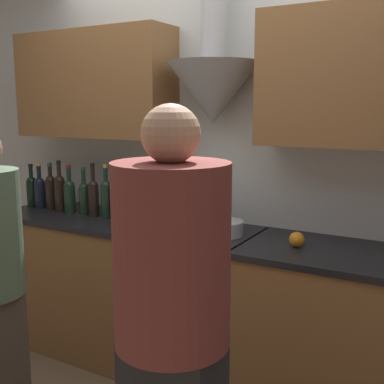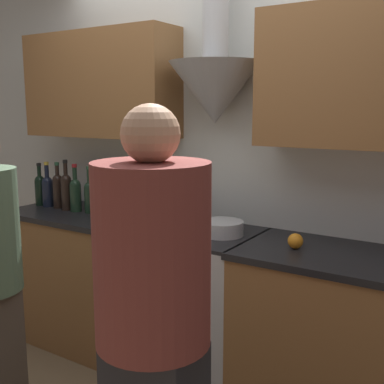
# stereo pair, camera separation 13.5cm
# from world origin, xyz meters

# --- Properties ---
(wall_back) EXTENTS (8.40, 0.54, 2.60)m
(wall_back) POSITION_xyz_m (-0.01, 0.60, 1.46)
(wall_back) COLOR silver
(wall_back) RESTS_ON ground_plane
(counter_left) EXTENTS (1.19, 0.62, 0.93)m
(counter_left) POSITION_xyz_m (-0.90, 0.33, 0.47)
(counter_left) COLOR brown
(counter_left) RESTS_ON ground_plane
(counter_right) EXTENTS (1.16, 0.62, 0.93)m
(counter_right) POSITION_xyz_m (0.89, 0.33, 0.47)
(counter_right) COLOR brown
(counter_right) RESTS_ON ground_plane
(stove_range) EXTENTS (0.64, 0.60, 0.93)m
(stove_range) POSITION_xyz_m (0.00, 0.33, 0.47)
(stove_range) COLOR #B7BABC
(stove_range) RESTS_ON ground_plane
(wine_bottle_0) EXTENTS (0.07, 0.07, 0.31)m
(wine_bottle_0) POSITION_xyz_m (-1.41, 0.34, 1.06)
(wine_bottle_0) COLOR black
(wine_bottle_0) RESTS_ON counter_left
(wine_bottle_1) EXTENTS (0.08, 0.08, 0.33)m
(wine_bottle_1) POSITION_xyz_m (-1.33, 0.34, 1.06)
(wine_bottle_1) COLOR black
(wine_bottle_1) RESTS_ON counter_left
(wine_bottle_2) EXTENTS (0.07, 0.07, 0.33)m
(wine_bottle_2) POSITION_xyz_m (-1.22, 0.35, 1.07)
(wine_bottle_2) COLOR black
(wine_bottle_2) RESTS_ON counter_left
(wine_bottle_3) EXTENTS (0.07, 0.07, 0.36)m
(wine_bottle_3) POSITION_xyz_m (-1.11, 0.33, 1.08)
(wine_bottle_3) COLOR black
(wine_bottle_3) RESTS_ON counter_left
(wine_bottle_4) EXTENTS (0.08, 0.08, 0.33)m
(wine_bottle_4) POSITION_xyz_m (-1.03, 0.33, 1.06)
(wine_bottle_4) COLOR black
(wine_bottle_4) RESTS_ON counter_left
(wine_bottle_5) EXTENTS (0.07, 0.07, 0.32)m
(wine_bottle_5) POSITION_xyz_m (-0.92, 0.35, 1.06)
(wine_bottle_5) COLOR black
(wine_bottle_5) RESTS_ON counter_left
(wine_bottle_6) EXTENTS (0.07, 0.07, 0.36)m
(wine_bottle_6) POSITION_xyz_m (-0.81, 0.33, 1.07)
(wine_bottle_6) COLOR black
(wine_bottle_6) RESTS_ON counter_left
(wine_bottle_7) EXTENTS (0.07, 0.07, 0.35)m
(wine_bottle_7) POSITION_xyz_m (-0.71, 0.34, 1.07)
(wine_bottle_7) COLOR black
(wine_bottle_7) RESTS_ON counter_left
(wine_bottle_8) EXTENTS (0.07, 0.07, 0.34)m
(wine_bottle_8) POSITION_xyz_m (-0.62, 0.33, 1.07)
(wine_bottle_8) COLOR black
(wine_bottle_8) RESTS_ON counter_left
(stock_pot) EXTENTS (0.22, 0.22, 0.12)m
(stock_pot) POSITION_xyz_m (-0.14, 0.34, 0.99)
(stock_pot) COLOR #B7BABC
(stock_pot) RESTS_ON stove_range
(mixing_bowl) EXTENTS (0.24, 0.24, 0.08)m
(mixing_bowl) POSITION_xyz_m (0.14, 0.33, 0.97)
(mixing_bowl) COLOR #B7BABC
(mixing_bowl) RESTS_ON stove_range
(orange_fruit) EXTENTS (0.08, 0.08, 0.08)m
(orange_fruit) POSITION_xyz_m (0.59, 0.30, 0.97)
(orange_fruit) COLOR orange
(orange_fruit) RESTS_ON counter_right
(person_foreground_right) EXTENTS (0.37, 0.37, 1.66)m
(person_foreground_right) POSITION_xyz_m (0.54, -0.85, 0.91)
(person_foreground_right) COLOR #28282D
(person_foreground_right) RESTS_ON ground_plane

